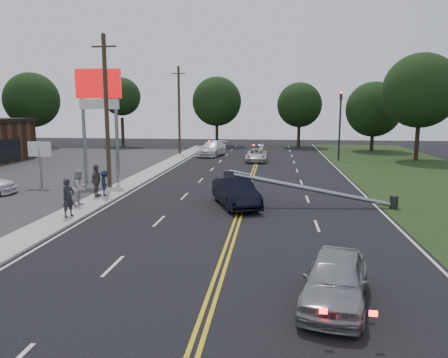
# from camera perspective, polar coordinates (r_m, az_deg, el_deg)

# --- Properties ---
(ground) EXTENTS (120.00, 120.00, 0.00)m
(ground) POSITION_cam_1_polar(r_m,az_deg,el_deg) (16.63, 0.42, -9.42)
(ground) COLOR black
(ground) RESTS_ON ground
(sidewalk) EXTENTS (1.80, 70.00, 0.12)m
(sidewalk) POSITION_cam_1_polar(r_m,az_deg,el_deg) (28.07, -14.63, -1.87)
(sidewalk) COLOR #ADA79C
(sidewalk) RESTS_ON ground
(centerline_yellow) EXTENTS (0.36, 80.00, 0.00)m
(centerline_yellow) POSITION_cam_1_polar(r_m,az_deg,el_deg) (26.26, 2.75, -2.44)
(centerline_yellow) COLOR gold
(centerline_yellow) RESTS_ON ground
(pylon_sign) EXTENTS (3.20, 0.35, 8.00)m
(pylon_sign) POSITION_cam_1_polar(r_m,az_deg,el_deg) (32.07, -16.03, 10.09)
(pylon_sign) COLOR gray
(pylon_sign) RESTS_ON ground
(small_sign) EXTENTS (1.60, 0.14, 3.10)m
(small_sign) POSITION_cam_1_polar(r_m,az_deg,el_deg) (31.94, -22.93, 3.14)
(small_sign) COLOR gray
(small_sign) RESTS_ON ground
(traffic_signal) EXTENTS (0.28, 0.41, 7.05)m
(traffic_signal) POSITION_cam_1_polar(r_m,az_deg,el_deg) (46.15, 14.92, 7.54)
(traffic_signal) COLOR #2D2D30
(traffic_signal) RESTS_ON ground
(fallen_streetlight) EXTENTS (9.36, 0.44, 1.91)m
(fallen_streetlight) POSITION_cam_1_polar(r_m,az_deg,el_deg) (24.20, 12.39, -1.46)
(fallen_streetlight) COLOR #2D2D30
(fallen_streetlight) RESTS_ON ground
(utility_pole_mid) EXTENTS (1.60, 0.28, 10.00)m
(utility_pole_mid) POSITION_cam_1_polar(r_m,az_deg,el_deg) (29.73, -15.09, 8.47)
(utility_pole_mid) COLOR #382619
(utility_pole_mid) RESTS_ON ground
(utility_pole_far) EXTENTS (1.60, 0.28, 10.00)m
(utility_pole_far) POSITION_cam_1_polar(r_m,az_deg,el_deg) (50.84, -5.89, 8.92)
(utility_pole_far) COLOR #382619
(utility_pole_far) RESTS_ON ground
(tree_4) EXTENTS (7.30, 7.30, 10.07)m
(tree_4) POSITION_cam_1_polar(r_m,az_deg,el_deg) (64.92, -23.82, 9.42)
(tree_4) COLOR black
(tree_4) RESTS_ON ground
(tree_5) EXTENTS (5.29, 5.29, 9.57)m
(tree_5) POSITION_cam_1_polar(r_m,az_deg,el_deg) (63.49, -13.25, 10.41)
(tree_5) COLOR black
(tree_5) RESTS_ON ground
(tree_6) EXTENTS (6.91, 6.91, 9.73)m
(tree_6) POSITION_cam_1_polar(r_m,az_deg,el_deg) (62.51, -0.94, 10.09)
(tree_6) COLOR black
(tree_6) RESTS_ON ground
(tree_7) EXTENTS (6.13, 6.13, 8.84)m
(tree_7) POSITION_cam_1_polar(r_m,az_deg,el_deg) (61.63, 9.83, 9.51)
(tree_7) COLOR black
(tree_7) RESTS_ON ground
(tree_8) EXTENTS (6.83, 6.83, 8.60)m
(tree_8) POSITION_cam_1_polar(r_m,az_deg,el_deg) (58.00, 18.96, 8.60)
(tree_8) COLOR black
(tree_8) RESTS_ON ground
(tree_9) EXTENTS (7.48, 7.48, 10.81)m
(tree_9) POSITION_cam_1_polar(r_m,az_deg,el_deg) (48.91, 24.29, 10.47)
(tree_9) COLOR black
(tree_9) RESTS_ON ground
(crashed_sedan) EXTENTS (3.22, 5.01, 1.56)m
(crashed_sedan) POSITION_cam_1_polar(r_m,az_deg,el_deg) (23.80, 1.55, -1.76)
(crashed_sedan) COLOR black
(crashed_sedan) RESTS_ON ground
(waiting_sedan) EXTENTS (2.52, 4.41, 1.41)m
(waiting_sedan) POSITION_cam_1_polar(r_m,az_deg,el_deg) (12.57, 14.33, -12.59)
(waiting_sedan) COLOR gray
(waiting_sedan) RESTS_ON ground
(emergency_a) EXTENTS (2.09, 4.51, 1.25)m
(emergency_a) POSITION_cam_1_polar(r_m,az_deg,el_deg) (44.08, 4.26, 3.09)
(emergency_a) COLOR silver
(emergency_a) RESTS_ON ground
(emergency_b) EXTENTS (3.30, 5.90, 1.61)m
(emergency_b) POSITION_cam_1_polar(r_m,az_deg,el_deg) (49.28, -1.59, 3.97)
(emergency_b) COLOR white
(emergency_b) RESTS_ON ground
(bystander_a) EXTENTS (0.67, 0.80, 1.87)m
(bystander_a) POSITION_cam_1_polar(r_m,az_deg,el_deg) (22.33, -19.68, -2.33)
(bystander_a) COLOR #26252D
(bystander_a) RESTS_ON sidewalk
(bystander_b) EXTENTS (0.84, 1.03, 1.96)m
(bystander_b) POSITION_cam_1_polar(r_m,az_deg,el_deg) (24.74, -18.30, -1.06)
(bystander_b) COLOR #B0B0B5
(bystander_b) RESTS_ON sidewalk
(bystander_c) EXTENTS (0.87, 1.12, 1.53)m
(bystander_c) POSITION_cam_1_polar(r_m,az_deg,el_deg) (27.07, -15.29, -0.52)
(bystander_c) COLOR #1B1F45
(bystander_c) RESTS_ON sidewalk
(bystander_d) EXTENTS (0.50, 1.14, 1.92)m
(bystander_d) POSITION_cam_1_polar(r_m,az_deg,el_deg) (26.90, -16.34, -0.21)
(bystander_d) COLOR #5E4F4B
(bystander_d) RESTS_ON sidewalk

